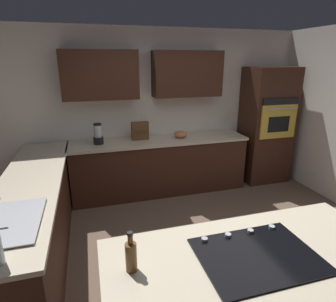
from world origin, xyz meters
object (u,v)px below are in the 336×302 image
at_px(wall_oven, 266,126).
at_px(spice_rack, 140,131).
at_px(oil_bottle, 131,256).
at_px(mixing_bowl, 180,134).
at_px(sink_unit, 8,222).
at_px(cooktop, 257,255).
at_px(blender, 98,135).

xyz_separation_m(wall_oven, spice_rack, (2.25, -0.08, 0.04)).
xyz_separation_m(spice_rack, oil_bottle, (0.59, 2.86, -0.04)).
distance_m(mixing_bowl, oil_bottle, 3.05).
bearing_deg(wall_oven, spice_rack, -2.14).
xyz_separation_m(sink_unit, cooktop, (-1.64, 0.86, -0.01)).
relative_size(wall_oven, blender, 6.34).
distance_m(wall_oven, mixing_bowl, 1.60).
relative_size(cooktop, blender, 2.41).
bearing_deg(blender, sink_unit, 68.99).
bearing_deg(cooktop, mixing_bowl, -98.71).
xyz_separation_m(cooktop, mixing_bowl, (-0.44, -2.88, 0.05)).
relative_size(sink_unit, cooktop, 0.92).
xyz_separation_m(blender, spice_rack, (-0.65, -0.08, 0.01)).
bearing_deg(oil_bottle, mixing_bowl, -113.98).
bearing_deg(blender, cooktop, 106.57).
bearing_deg(cooktop, blender, -73.43).
distance_m(blender, oil_bottle, 2.79).
distance_m(sink_unit, cooktop, 1.85).
distance_m(cooktop, mixing_bowl, 2.92).
distance_m(sink_unit, oil_bottle, 1.14).
bearing_deg(cooktop, oil_bottle, -6.95).
distance_m(wall_oven, cooktop, 3.53).
xyz_separation_m(cooktop, blender, (0.86, -2.88, 0.13)).
bearing_deg(wall_oven, blender, -0.15).
height_order(cooktop, oil_bottle, oil_bottle).
bearing_deg(cooktop, wall_oven, -125.37).
xyz_separation_m(sink_unit, spice_rack, (-1.43, -2.10, 0.12)).
relative_size(wall_oven, mixing_bowl, 9.11).
bearing_deg(spice_rack, blender, 6.71).
bearing_deg(spice_rack, cooktop, 94.02).
bearing_deg(blender, spice_rack, -173.29).
distance_m(sink_unit, mixing_bowl, 2.90).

